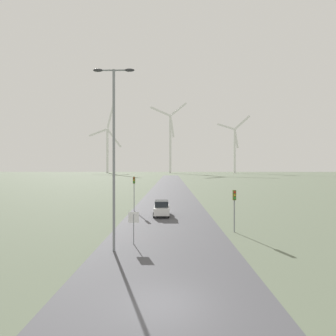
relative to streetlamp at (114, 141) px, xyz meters
The scene contains 10 objects.
ground_plane 11.00m from the streetlamp, 62.60° to the right, with size 600.00×600.00×0.00m, color #5B6651.
road_surface 41.83m from the streetlamp, 84.92° to the left, with size 10.00×240.00×0.01m.
streetlamp is the anchor object (origin of this frame).
stop_sign_near 6.25m from the streetlamp, 54.79° to the left, with size 0.81×0.07×2.42m.
traffic_light_post_near_left 17.04m from the streetlamp, 93.30° to the left, with size 0.28×0.34×4.54m.
traffic_light_post_near_right 12.02m from the streetlamp, 29.03° to the left, with size 0.28×0.33×3.76m.
car_approaching 14.99m from the streetlamp, 77.81° to the left, with size 1.93×4.15×1.83m.
wind_turbine_far_left 244.22m from the streetlamp, 103.90° to the left, with size 36.66×18.72×66.04m.
wind_turbine_left 228.76m from the streetlamp, 89.25° to the left, with size 34.59×9.83×67.35m.
wind_turbine_center 238.82m from the streetlamp, 74.49° to the left, with size 27.99×15.53×53.44m.
Camera 1 is at (0.34, -11.04, 5.83)m, focal length 28.00 mm.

